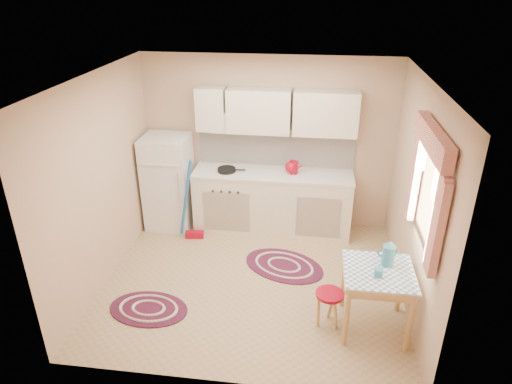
# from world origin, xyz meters

# --- Properties ---
(room_shell) EXTENTS (3.64, 3.60, 2.52)m
(room_shell) POSITION_xyz_m (0.16, 0.24, 1.60)
(room_shell) COLOR tan
(room_shell) RESTS_ON ground
(fridge) EXTENTS (0.65, 0.60, 1.40)m
(fridge) POSITION_xyz_m (-1.42, 1.25, 0.70)
(fridge) COLOR white
(fridge) RESTS_ON ground
(broom) EXTENTS (0.29, 0.16, 1.20)m
(broom) POSITION_xyz_m (-0.98, 0.90, 0.60)
(broom) COLOR blue
(broom) RESTS_ON ground
(base_cabinets) EXTENTS (2.25, 0.60, 0.88)m
(base_cabinets) POSITION_xyz_m (0.11, 1.30, 0.44)
(base_cabinets) COLOR silver
(base_cabinets) RESTS_ON ground
(countertop) EXTENTS (2.27, 0.62, 0.04)m
(countertop) POSITION_xyz_m (0.11, 1.30, 0.90)
(countertop) COLOR silver
(countertop) RESTS_ON base_cabinets
(frying_pan) EXTENTS (0.28, 0.28, 0.05)m
(frying_pan) POSITION_xyz_m (-0.55, 1.25, 0.94)
(frying_pan) COLOR black
(frying_pan) RESTS_ON countertop
(red_kettle) EXTENTS (0.20, 0.18, 0.19)m
(red_kettle) POSITION_xyz_m (0.37, 1.30, 1.02)
(red_kettle) COLOR maroon
(red_kettle) RESTS_ON countertop
(red_canister) EXTENTS (0.12, 0.12, 0.16)m
(red_canister) POSITION_xyz_m (0.41, 1.30, 1.00)
(red_canister) COLOR maroon
(red_canister) RESTS_ON countertop
(table) EXTENTS (0.72, 0.72, 0.72)m
(table) POSITION_xyz_m (1.39, -0.65, 0.36)
(table) COLOR tan
(table) RESTS_ON ground
(stool) EXTENTS (0.38, 0.38, 0.42)m
(stool) POSITION_xyz_m (0.91, -0.68, 0.21)
(stool) COLOR maroon
(stool) RESTS_ON ground
(coffee_pot) EXTENTS (0.19, 0.17, 0.31)m
(coffee_pot) POSITION_xyz_m (1.48, -0.53, 0.88)
(coffee_pot) COLOR teal
(coffee_pot) RESTS_ON table
(mug) EXTENTS (0.10, 0.10, 0.10)m
(mug) POSITION_xyz_m (1.37, -0.75, 0.77)
(mug) COLOR teal
(mug) RESTS_ON table
(rug_center) EXTENTS (1.27, 1.07, 0.02)m
(rug_center) POSITION_xyz_m (0.36, 0.35, 0.01)
(rug_center) COLOR maroon
(rug_center) RESTS_ON ground
(rug_left) EXTENTS (0.97, 0.69, 0.02)m
(rug_left) POSITION_xyz_m (-1.11, -0.71, 0.01)
(rug_left) COLOR maroon
(rug_left) RESTS_ON ground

